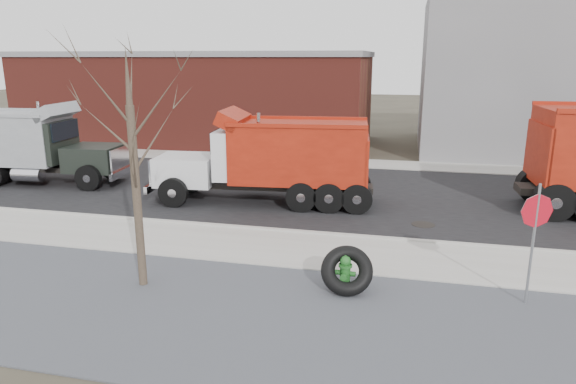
% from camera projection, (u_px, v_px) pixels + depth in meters
% --- Properties ---
extents(ground, '(120.00, 120.00, 0.00)m').
position_uv_depth(ground, '(306.00, 255.00, 13.25)').
color(ground, '#383328').
rests_on(ground, ground).
extents(gravel_verge, '(60.00, 5.00, 0.03)m').
position_uv_depth(gravel_verge, '(271.00, 320.00, 9.95)').
color(gravel_verge, slate).
rests_on(gravel_verge, ground).
extents(sidewalk, '(60.00, 2.50, 0.06)m').
position_uv_depth(sidewalk, '(308.00, 250.00, 13.47)').
color(sidewalk, '#9E9B93').
rests_on(sidewalk, ground).
extents(curb, '(60.00, 0.15, 0.11)m').
position_uv_depth(curb, '(317.00, 234.00, 14.69)').
color(curb, '#9E9B93').
rests_on(curb, ground).
extents(road, '(60.00, 9.40, 0.02)m').
position_uv_depth(road, '(339.00, 193.00, 19.17)').
color(road, black).
rests_on(road, ground).
extents(far_sidewalk, '(60.00, 2.00, 0.06)m').
position_uv_depth(far_sidewalk, '(355.00, 163.00, 24.53)').
color(far_sidewalk, '#9E9B93').
rests_on(far_sidewalk, ground).
extents(building_grey, '(12.00, 10.00, 8.00)m').
position_uv_depth(building_grey, '(539.00, 75.00, 27.18)').
color(building_grey, gray).
rests_on(building_grey, ground).
extents(building_brick, '(20.20, 8.20, 5.30)m').
position_uv_depth(building_brick, '(198.00, 96.00, 30.78)').
color(building_brick, maroon).
rests_on(building_brick, ground).
extents(bare_tree, '(3.20, 3.20, 5.20)m').
position_uv_depth(bare_tree, '(132.00, 139.00, 10.66)').
color(bare_tree, '#382D23').
rests_on(bare_tree, ground).
extents(fire_hydrant, '(0.46, 0.45, 0.82)m').
position_uv_depth(fire_hydrant, '(345.00, 275.00, 11.12)').
color(fire_hydrant, '#266428').
rests_on(fire_hydrant, ground).
extents(truck_tire, '(1.23, 1.07, 1.07)m').
position_uv_depth(truck_tire, '(347.00, 271.00, 11.05)').
color(truck_tire, black).
rests_on(truck_tire, ground).
extents(stop_sign, '(0.65, 0.30, 2.57)m').
position_uv_depth(stop_sign, '(535.00, 223.00, 10.17)').
color(stop_sign, gray).
rests_on(stop_sign, ground).
extents(dump_truck_red_b, '(7.67, 2.88, 3.21)m').
position_uv_depth(dump_truck_red_b, '(273.00, 157.00, 17.56)').
color(dump_truck_red_b, black).
rests_on(dump_truck_red_b, ground).
extents(dump_truck_grey, '(7.11, 2.70, 3.18)m').
position_uv_depth(dump_truck_grey, '(28.00, 143.00, 20.51)').
color(dump_truck_grey, black).
rests_on(dump_truck_grey, ground).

